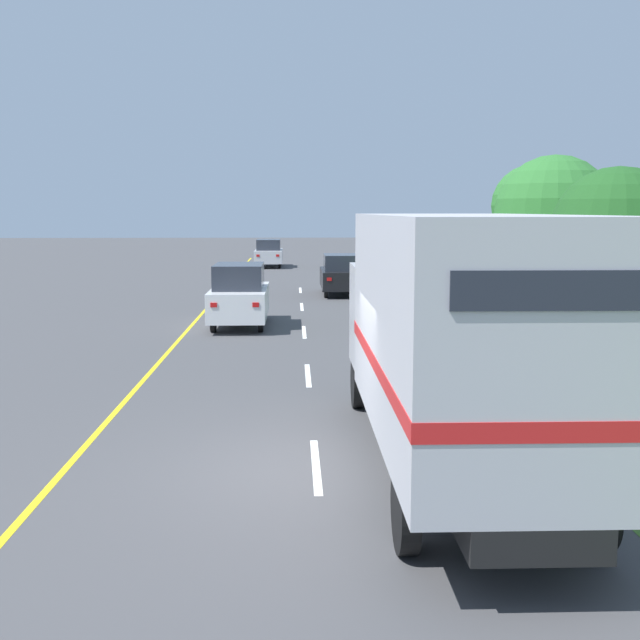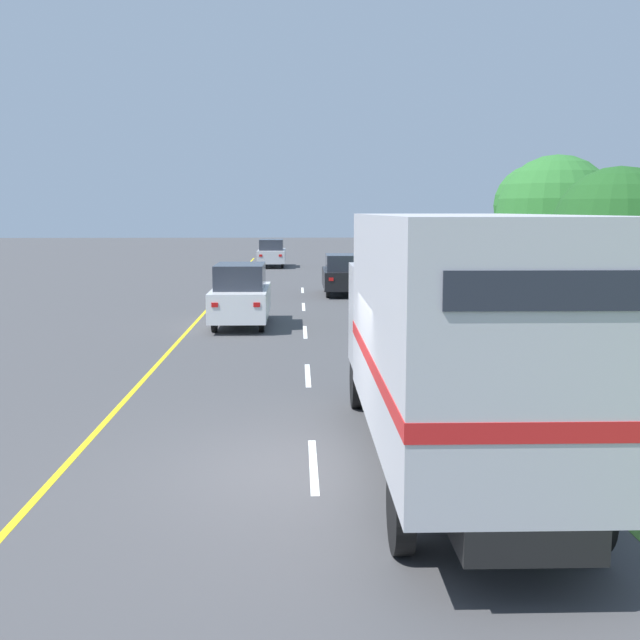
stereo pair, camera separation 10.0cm
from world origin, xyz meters
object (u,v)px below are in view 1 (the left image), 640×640
lead_car_silver_ahead (269,253)px  roadside_tree_mid (554,214)px  roadside_tree_near (617,233)px  highway_sign (553,296)px  roadside_tree_far (533,206)px  lead_car_black_ahead (341,274)px  lead_car_white (240,295)px  horse_trailer_truck (458,333)px

lead_car_silver_ahead → roadside_tree_mid: size_ratio=0.78×
roadside_tree_near → highway_sign: bearing=-127.4°
highway_sign → roadside_tree_near: 5.08m
lead_car_silver_ahead → roadside_tree_near: roadside_tree_near is taller
roadside_tree_mid → roadside_tree_far: bearing=80.8°
highway_sign → roadside_tree_near: bearing=52.6°
lead_car_black_ahead → highway_sign: size_ratio=1.46×
lead_car_black_ahead → roadside_tree_far: size_ratio=0.71×
lead_car_black_ahead → roadside_tree_mid: bearing=-32.8°
lead_car_black_ahead → roadside_tree_mid: roadside_tree_mid is taller
lead_car_white → highway_sign: (7.67, -8.24, 0.83)m
roadside_tree_near → lead_car_silver_ahead: bearing=108.2°
roadside_tree_near → roadside_tree_far: (2.12, 14.91, 0.82)m
horse_trailer_truck → lead_car_black_ahead: 24.85m
horse_trailer_truck → lead_car_white: size_ratio=1.98×
lead_car_white → lead_car_black_ahead: 10.46m
horse_trailer_truck → lead_car_silver_ahead: horse_trailer_truck is taller
horse_trailer_truck → highway_sign: 7.77m
horse_trailer_truck → lead_car_black_ahead: bearing=90.4°
roadside_tree_far → lead_car_black_ahead: bearing=-174.4°
lead_car_black_ahead → highway_sign: 18.35m
roadside_tree_near → roadside_tree_mid: roadside_tree_mid is taller
lead_car_black_ahead → lead_car_silver_ahead: 18.33m
lead_car_black_ahead → roadside_tree_mid: (7.89, -5.09, 2.69)m
horse_trailer_truck → lead_car_white: 15.69m
roadside_tree_far → roadside_tree_near: bearing=-98.1°
horse_trailer_truck → lead_car_black_ahead: horse_trailer_truck is taller
lead_car_silver_ahead → lead_car_white: bearing=-90.3°
roadside_tree_far → lead_car_white: bearing=-140.4°
horse_trailer_truck → roadside_tree_near: (6.58, 10.78, 1.09)m
horse_trailer_truck → highway_sign: size_ratio=3.12×
horse_trailer_truck → roadside_tree_far: 27.19m
roadside_tree_mid → lead_car_white: bearing=-158.6°
lead_car_white → roadside_tree_far: size_ratio=0.76×
roadside_tree_near → roadside_tree_far: 15.08m
lead_car_silver_ahead → highway_sign: (7.55, -35.88, 0.91)m
roadside_tree_mid → lead_car_silver_ahead: bearing=116.9°
lead_car_black_ahead → lead_car_silver_ahead: (-3.79, 17.94, 0.02)m
lead_car_silver_ahead → highway_sign: 36.67m
lead_car_silver_ahead → roadside_tree_far: size_ratio=0.78×
lead_car_silver_ahead → roadside_tree_mid: roadside_tree_mid is taller
lead_car_silver_ahead → roadside_tree_far: roadside_tree_far is taller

